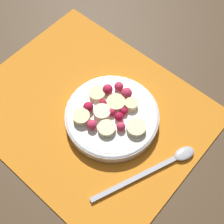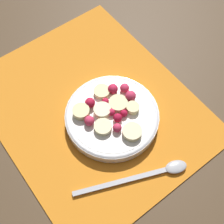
# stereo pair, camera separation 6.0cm
# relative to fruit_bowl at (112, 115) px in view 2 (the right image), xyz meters

# --- Properties ---
(ground_plane) EXTENTS (3.00, 3.00, 0.00)m
(ground_plane) POSITION_rel_fruit_bowl_xyz_m (0.05, 0.01, -0.02)
(ground_plane) COLOR #4C3823
(placemat) EXTENTS (0.46, 0.38, 0.01)m
(placemat) POSITION_rel_fruit_bowl_xyz_m (0.05, 0.01, -0.02)
(placemat) COLOR orange
(placemat) RESTS_ON ground_plane
(fruit_bowl) EXTENTS (0.19, 0.19, 0.05)m
(fruit_bowl) POSITION_rel_fruit_bowl_xyz_m (0.00, 0.00, 0.00)
(fruit_bowl) COLOR white
(fruit_bowl) RESTS_ON placemat
(spoon) EXTENTS (0.10, 0.21, 0.01)m
(spoon) POSITION_rel_fruit_bowl_xyz_m (-0.14, 0.01, -0.01)
(spoon) COLOR #B2B2B7
(spoon) RESTS_ON placemat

